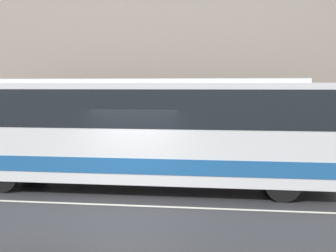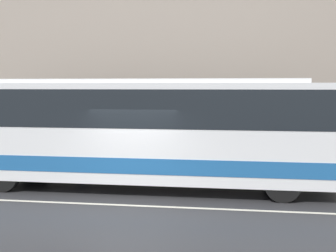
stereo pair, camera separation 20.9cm
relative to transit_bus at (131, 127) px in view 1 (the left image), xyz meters
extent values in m
plane|color=#2D2D30|center=(0.33, -2.12, -1.89)|extent=(60.00, 60.00, 0.00)
cube|color=gray|center=(0.33, 3.11, -1.82)|extent=(60.00, 2.45, 0.15)
cube|color=gray|center=(0.33, 4.49, 3.80)|extent=(60.00, 0.30, 11.39)
cube|color=#2D2B28|center=(0.33, 4.32, -0.49)|extent=(60.00, 0.06, 2.80)
cube|color=beige|center=(0.33, -2.12, -1.89)|extent=(54.00, 0.14, 0.01)
cube|color=white|center=(-0.01, 0.00, -0.10)|extent=(12.15, 2.51, 2.89)
cube|color=#1E5999|center=(-0.01, 0.00, -0.99)|extent=(12.09, 2.53, 0.45)
cube|color=black|center=(-0.01, 0.00, 0.62)|extent=(11.79, 2.53, 1.10)
cube|color=white|center=(-0.01, 0.00, 1.41)|extent=(10.33, 2.13, 0.12)
cylinder|color=black|center=(4.47, -1.09, -1.40)|extent=(0.99, 0.28, 0.99)
cylinder|color=black|center=(4.47, 1.09, -1.40)|extent=(0.99, 0.28, 0.99)
cylinder|color=black|center=(-3.68, -1.09, -1.40)|extent=(0.99, 0.28, 0.99)
cylinder|color=black|center=(-3.68, 1.09, -1.40)|extent=(0.99, 0.28, 0.99)
cylinder|color=navy|center=(-2.73, 3.03, -1.04)|extent=(0.36, 0.36, 1.40)
sphere|color=tan|center=(-2.73, 3.03, -0.22)|extent=(0.26, 0.26, 0.26)
camera|label=1|loc=(3.13, -13.97, 1.28)|focal=50.00mm
camera|label=2|loc=(3.34, -13.94, 1.28)|focal=50.00mm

